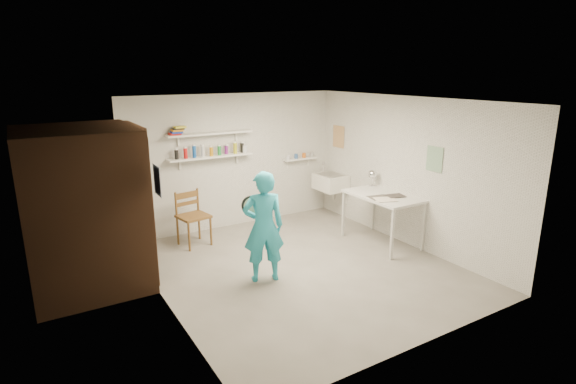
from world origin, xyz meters
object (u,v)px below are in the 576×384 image
man (264,227)px  desk_lamp (373,174)px  belfast_sink (331,182)px  work_table (382,219)px  wooden_chair (193,216)px  wall_clock (252,205)px

man → desk_lamp: bearing=-147.1°
man → belfast_sink: bearing=-126.1°
belfast_sink → man: size_ratio=0.39×
work_table → desk_lamp: size_ratio=8.00×
work_table → wooden_chair: bearing=150.1°
wooden_chair → desk_lamp: 3.11m
wooden_chair → belfast_sink: bearing=-8.9°
man → work_table: 2.33m
wall_clock → work_table: size_ratio=0.22×
man → wall_clock: size_ratio=5.56×
wall_clock → work_table: wall_clock is taller
man → work_table: bearing=-157.9°
man → desk_lamp: 2.61m
wall_clock → wooden_chair: bearing=119.5°
wooden_chair → work_table: 3.08m
belfast_sink → wall_clock: wall_clock is taller
belfast_sink → wall_clock: 2.93m
desk_lamp → belfast_sink: bearing=95.2°
work_table → belfast_sink: bearing=86.0°
belfast_sink → wall_clock: bearing=-148.1°
belfast_sink → desk_lamp: 1.13m
wooden_chair → work_table: size_ratio=0.78×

